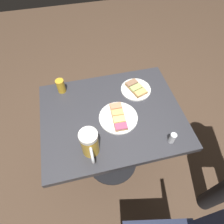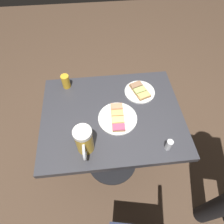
{
  "view_description": "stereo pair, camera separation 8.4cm",
  "coord_description": "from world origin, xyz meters",
  "px_view_note": "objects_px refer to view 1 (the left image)",
  "views": [
    {
      "loc": [
        -0.15,
        -0.64,
        1.66
      ],
      "look_at": [
        0.0,
        0.0,
        0.75
      ],
      "focal_mm": 30.92,
      "sensor_mm": 36.0,
      "label": 1
    },
    {
      "loc": [
        -0.07,
        -0.66,
        1.66
      ],
      "look_at": [
        0.0,
        0.0,
        0.75
      ],
      "focal_mm": 30.92,
      "sensor_mm": 36.0,
      "label": 2
    }
  ],
  "objects_px": {
    "plate_far": "(136,89)",
    "beer_mug": "(90,144)",
    "beer_glass_small": "(61,86)",
    "plate_near": "(118,117)",
    "salt_shaker": "(172,138)"
  },
  "relations": [
    {
      "from": "plate_far",
      "to": "beer_mug",
      "type": "distance_m",
      "value": 0.51
    },
    {
      "from": "beer_glass_small",
      "to": "plate_near",
      "type": "bearing_deg",
      "value": -44.05
    },
    {
      "from": "beer_mug",
      "to": "beer_glass_small",
      "type": "xyz_separation_m",
      "value": [
        -0.11,
        0.46,
        -0.04
      ]
    },
    {
      "from": "plate_far",
      "to": "beer_mug",
      "type": "xyz_separation_m",
      "value": [
        -0.36,
        -0.36,
        0.07
      ]
    },
    {
      "from": "beer_mug",
      "to": "salt_shaker",
      "type": "distance_m",
      "value": 0.43
    },
    {
      "from": "beer_mug",
      "to": "salt_shaker",
      "type": "bearing_deg",
      "value": -5.73
    },
    {
      "from": "plate_near",
      "to": "beer_mug",
      "type": "xyz_separation_m",
      "value": [
        -0.19,
        -0.17,
        0.07
      ]
    },
    {
      "from": "plate_near",
      "to": "plate_far",
      "type": "bearing_deg",
      "value": 48.51
    },
    {
      "from": "beer_glass_small",
      "to": "beer_mug",
      "type": "bearing_deg",
      "value": -76.29
    },
    {
      "from": "salt_shaker",
      "to": "beer_glass_small",
      "type": "bearing_deg",
      "value": 137.09
    },
    {
      "from": "plate_near",
      "to": "salt_shaker",
      "type": "bearing_deg",
      "value": -41.42
    },
    {
      "from": "beer_mug",
      "to": "plate_near",
      "type": "bearing_deg",
      "value": 41.62
    },
    {
      "from": "plate_near",
      "to": "beer_glass_small",
      "type": "relative_size",
      "value": 2.45
    },
    {
      "from": "beer_mug",
      "to": "plate_far",
      "type": "bearing_deg",
      "value": 45.05
    },
    {
      "from": "salt_shaker",
      "to": "plate_far",
      "type": "bearing_deg",
      "value": 100.35
    }
  ]
}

